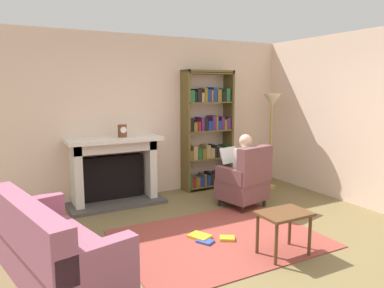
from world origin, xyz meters
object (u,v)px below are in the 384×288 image
Objects in this scene: bookshelf at (207,132)px; armchair_reading at (246,180)px; fireplace at (114,168)px; seated_reader at (240,167)px; floor_lamp at (272,109)px; side_table at (284,219)px; sofa_floral at (53,252)px; mantel_clock at (122,131)px.

bookshelf is 1.36m from armchair_reading.
fireplace is at bearing -178.89° from bookshelf.
floor_lamp is (1.09, 0.58, 0.84)m from seated_reader.
side_table is (-0.57, -1.63, -0.21)m from seated_reader.
bookshelf is at bearing 153.76° from floor_lamp.
seated_reader reaches higher than sofa_floral.
bookshelf reaches higher than seated_reader.
fireplace is at bearing -42.99° from sofa_floral.
armchair_reading is 1.64m from floor_lamp.
seated_reader is at bearing -31.26° from mantel_clock.
side_table is (1.12, -2.69, -0.16)m from fireplace.
mantel_clock is 0.11× the size of sofa_floral.
mantel_clock is 2.71m from floor_lamp.
sofa_floral is at bearing -143.89° from bookshelf.
armchair_reading is 0.85× the size of seated_reader.
armchair_reading is 0.56× the size of floor_lamp.
armchair_reading is 1.73× the size of side_table.
floor_lamp is at bearing -26.24° from bookshelf.
armchair_reading is at bearing -34.18° from fireplace.
seated_reader is 0.63× the size of sofa_floral.
seated_reader is (-0.03, 0.11, 0.20)m from armchair_reading.
side_table is 2.96m from floor_lamp.
bookshelf is 1.17m from seated_reader.
floor_lamp is (2.67, -0.38, 0.29)m from mantel_clock.
mantel_clock is 1.92m from seated_reader.
sofa_floral is at bearing 7.20° from seated_reader.
sofa_floral reaches higher than side_table.
floor_lamp reaches higher than seated_reader.
side_table is at bearing 55.49° from armchair_reading.
side_table is at bearing -102.97° from bookshelf.
fireplace is at bearing -47.06° from armchair_reading.
fireplace is 1.54× the size of armchair_reading.
bookshelf is 2.21× the size of armchair_reading.
bookshelf is 3.83× the size of side_table.
armchair_reading is at bearing -33.77° from mantel_clock.
floor_lamp reaches higher than mantel_clock.
sofa_floral is 4.46m from floor_lamp.
mantel_clock is 0.17× the size of seated_reader.
mantel_clock is 0.20× the size of armchair_reading.
sofa_floral is (-2.89, -1.06, -0.30)m from seated_reader.
bookshelf reaches higher than mantel_clock.
armchair_reading is at bearing 68.37° from side_table.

